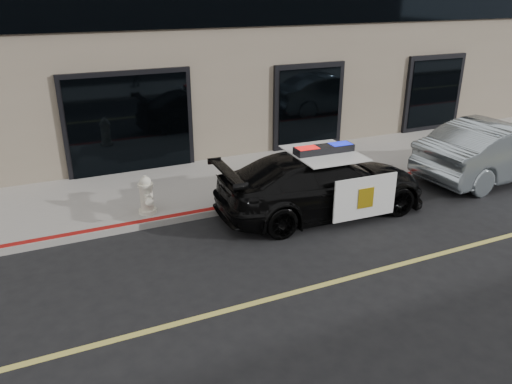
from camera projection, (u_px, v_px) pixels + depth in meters
name	position (u px, v px, depth m)	size (l,w,h in m)	color
ground	(279.00, 297.00, 8.44)	(120.00, 120.00, 0.00)	black
sidewalk_n	(187.00, 188.00, 12.83)	(60.00, 3.50, 0.15)	gray
police_car	(322.00, 183.00, 11.35)	(2.47, 5.08, 1.61)	black
silver_sedan	(499.00, 150.00, 13.42)	(4.96, 1.99, 1.60)	#909CA2
fire_hydrant	(147.00, 196.00, 11.06)	(0.40, 0.56, 0.89)	beige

